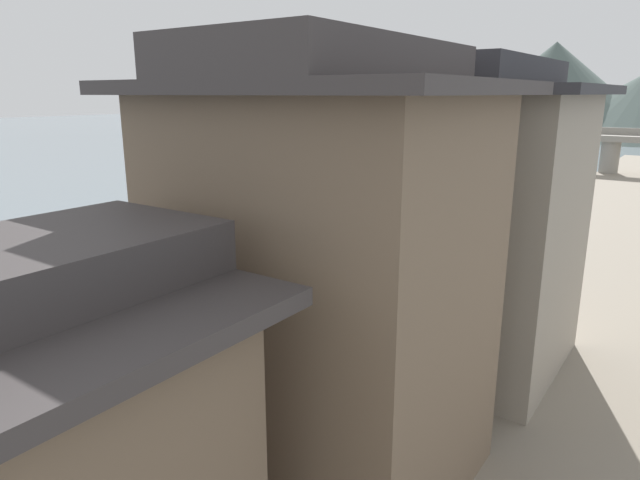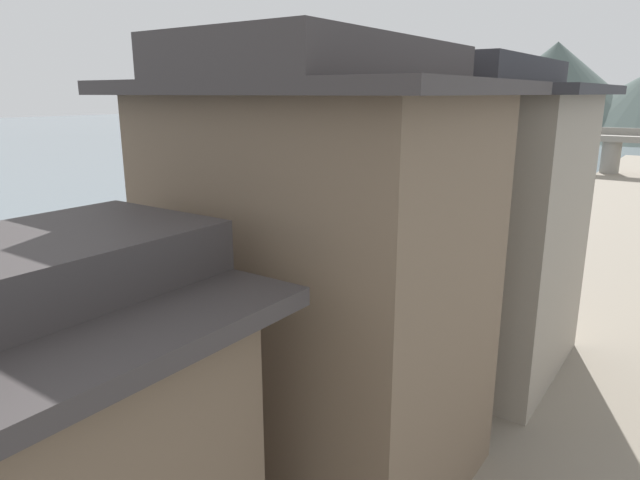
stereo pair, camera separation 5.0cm
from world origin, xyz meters
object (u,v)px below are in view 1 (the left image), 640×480
(house_waterfront_second, at_px, (326,277))
(stone_bridge, at_px, (524,142))
(boat_moored_nearest, at_px, (482,194))
(boat_moored_far, at_px, (459,215))
(boat_moored_second, at_px, (439,259))
(boat_moored_third, at_px, (310,231))
(house_waterfront_tall, at_px, (462,218))

(house_waterfront_second, height_order, stone_bridge, house_waterfront_second)
(boat_moored_nearest, xyz_separation_m, boat_moored_far, (1.56, -9.31, -0.06))
(boat_moored_second, height_order, boat_moored_third, boat_moored_second)
(house_waterfront_tall, bearing_deg, stone_bridge, 103.42)
(boat_moored_nearest, distance_m, stone_bridge, 16.93)
(boat_moored_second, bearing_deg, boat_moored_nearest, 103.62)
(house_waterfront_tall, distance_m, stone_bridge, 49.50)
(boat_moored_second, bearing_deg, house_waterfront_tall, -64.70)
(boat_moored_second, height_order, house_waterfront_tall, house_waterfront_tall)
(house_waterfront_second, xyz_separation_m, stone_bridge, (-11.31, 54.90, -1.58))
(boat_moored_far, xyz_separation_m, house_waterfront_second, (8.42, -29.03, 4.90))
(house_waterfront_second, relative_size, house_waterfront_tall, 1.00)
(boat_moored_third, bearing_deg, stone_bridge, 85.51)
(boat_moored_far, distance_m, stone_bridge, 26.25)
(boat_moored_second, xyz_separation_m, house_waterfront_tall, (5.16, -10.92, 4.80))
(boat_moored_far, bearing_deg, stone_bridge, 96.37)
(boat_moored_second, distance_m, boat_moored_far, 11.84)
(boat_moored_second, relative_size, boat_moored_third, 1.41)
(boat_moored_far, relative_size, stone_bridge, 0.19)
(boat_moored_nearest, bearing_deg, house_waterfront_tall, -72.15)
(boat_moored_far, xyz_separation_m, stone_bridge, (-2.89, 25.88, 3.32))
(house_waterfront_second, bearing_deg, boat_moored_far, 106.18)
(boat_moored_third, relative_size, boat_moored_far, 0.69)
(boat_moored_nearest, distance_m, house_waterfront_second, 39.91)
(house_waterfront_tall, bearing_deg, boat_moored_second, 115.30)
(boat_moored_nearest, xyz_separation_m, stone_bridge, (-1.33, 16.56, 3.25))
(boat_moored_second, bearing_deg, house_waterfront_second, -74.27)
(boat_moored_nearest, bearing_deg, boat_moored_far, -80.46)
(boat_moored_nearest, distance_m, boat_moored_far, 9.44)
(boat_moored_nearest, bearing_deg, stone_bridge, 94.58)
(boat_moored_second, distance_m, house_waterfront_tall, 13.00)
(house_waterfront_second, relative_size, stone_bridge, 0.31)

